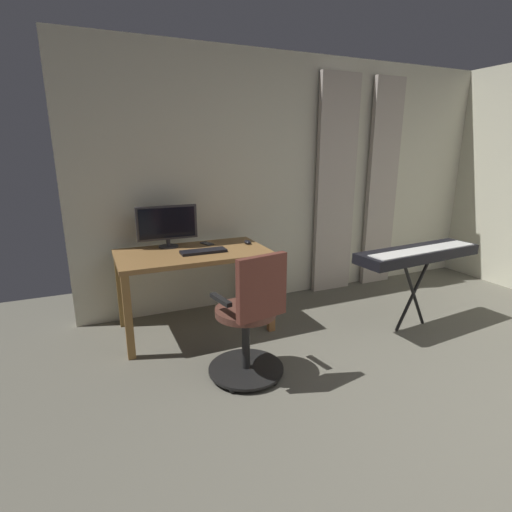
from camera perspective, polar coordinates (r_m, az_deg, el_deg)
back_room_partition at (r=4.41m, az=6.59°, el=10.88°), size 4.82×0.10×2.56m
curtain_left_panel at (r=4.94m, az=17.94°, el=9.80°), size 0.40×0.06×2.40m
curtain_right_panel at (r=4.53m, az=11.54°, el=9.79°), size 0.49×0.06×2.40m
desk at (r=3.52m, az=-9.14°, el=-0.85°), size 1.32×0.73×0.74m
office_chair at (r=2.78m, az=-0.83°, el=-9.58°), size 0.56×0.56×0.96m
computer_monitor at (r=3.65m, az=-12.87°, el=4.53°), size 0.55×0.18×0.38m
computer_keyboard at (r=3.44m, az=-7.70°, el=0.68°), size 0.40×0.14×0.02m
computer_mouse at (r=3.72m, az=-1.25°, el=2.05°), size 0.06×0.10×0.04m
cell_phone_by_monitor at (r=3.75m, az=-7.19°, el=1.83°), size 0.11×0.16×0.01m
piano_keyboard at (r=3.77m, az=22.63°, el=0.15°), size 1.27×0.42×0.77m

